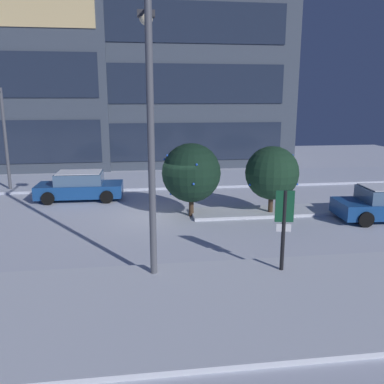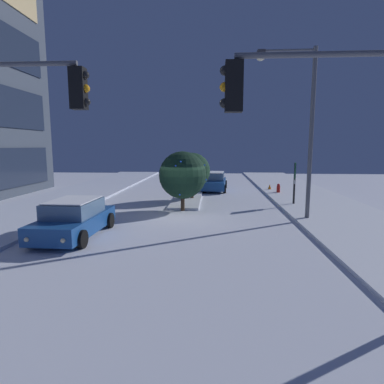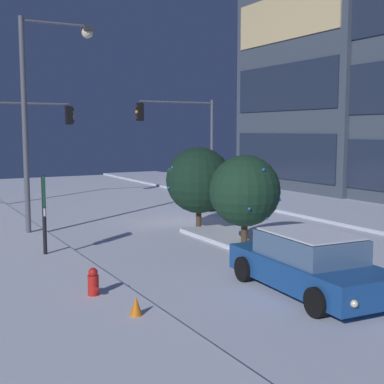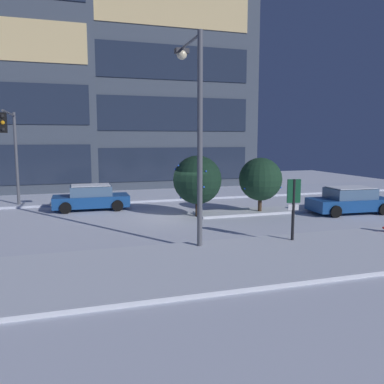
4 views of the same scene
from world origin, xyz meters
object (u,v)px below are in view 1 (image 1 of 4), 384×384
at_px(decorated_tree_median, 191,173).
at_px(decorated_tree_left_of_median, 272,173).
at_px(car_far, 80,186).
at_px(parking_info_sign, 284,222).
at_px(street_lamp_arched, 149,99).

xyz_separation_m(decorated_tree_median, decorated_tree_left_of_median, (3.63, -0.28, -0.05)).
relative_size(car_far, parking_info_sign, 1.74).
bearing_deg(parking_info_sign, car_far, 44.98).
xyz_separation_m(street_lamp_arched, decorated_tree_median, (1.97, 5.56, -3.22)).
bearing_deg(street_lamp_arched, parking_info_sign, -104.29).
relative_size(car_far, street_lamp_arched, 0.56).
bearing_deg(car_far, decorated_tree_median, 145.84).
bearing_deg(car_far, decorated_tree_left_of_median, 156.75).
height_order(street_lamp_arched, parking_info_sign, street_lamp_arched).
height_order(parking_info_sign, decorated_tree_median, decorated_tree_median).
xyz_separation_m(car_far, parking_info_sign, (7.28, -10.42, 0.96)).
bearing_deg(decorated_tree_median, car_far, 144.48).
distance_m(street_lamp_arched, decorated_tree_left_of_median, 8.36).
relative_size(parking_info_sign, decorated_tree_median, 0.79).
bearing_deg(decorated_tree_median, street_lamp_arched, -109.49).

